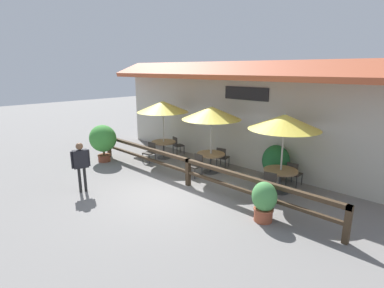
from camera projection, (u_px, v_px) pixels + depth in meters
The scene contains 19 objects.
ground_plane at pixel (165, 194), 9.67m from camera, with size 60.00×60.00×0.00m, color slate.
building_facade at pixel (242, 114), 12.00m from camera, with size 14.28×1.49×4.23m.
patio_railing at pixel (188, 166), 10.23m from camera, with size 10.40×0.14×0.95m.
patio_umbrella_near at pixel (163, 107), 13.02m from camera, with size 2.24×2.24×2.60m.
dining_table_near at pixel (164, 145), 13.44m from camera, with size 1.09×1.09×0.76m.
chair_near_streetside at pixel (150, 152), 12.86m from camera, with size 0.47×0.47×0.84m.
chair_near_wallside at pixel (177, 145), 14.04m from camera, with size 0.51×0.51×0.84m.
patio_umbrella_middle at pixel (211, 113), 11.14m from camera, with size 2.24×2.24×2.60m.
dining_table_middle at pixel (211, 157), 11.57m from camera, with size 1.09×1.09×0.76m.
chair_middle_streetside at pixel (196, 165), 11.12m from camera, with size 0.43×0.43×0.84m.
chair_middle_wallside at pixel (222, 156), 12.14m from camera, with size 0.51×0.51×0.84m.
patio_umbrella_far at pixel (284, 122), 9.28m from camera, with size 2.24×2.24×2.60m.
dining_table_far at pixel (280, 174), 9.70m from camera, with size 1.09×1.09×0.76m.
chair_far_streetside at pixel (268, 185), 9.14m from camera, with size 0.51×0.51×0.84m.
chair_far_wallside at pixel (294, 173), 10.24m from camera, with size 0.44×0.44×0.84m.
potted_plant_entrance_palm at pixel (103, 139), 12.83m from camera, with size 1.23×1.11×1.60m.
potted_plant_tall_tropical at pixel (264, 201), 7.83m from camera, with size 0.68×0.61×1.09m.
potted_plant_corner_fern at pixel (276, 162), 10.67m from camera, with size 0.99×0.89×1.31m.
pedestrian at pixel (81, 161), 9.58m from camera, with size 0.32×0.56×1.66m.
Camera 1 is at (6.87, -5.85, 3.94)m, focal length 28.00 mm.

